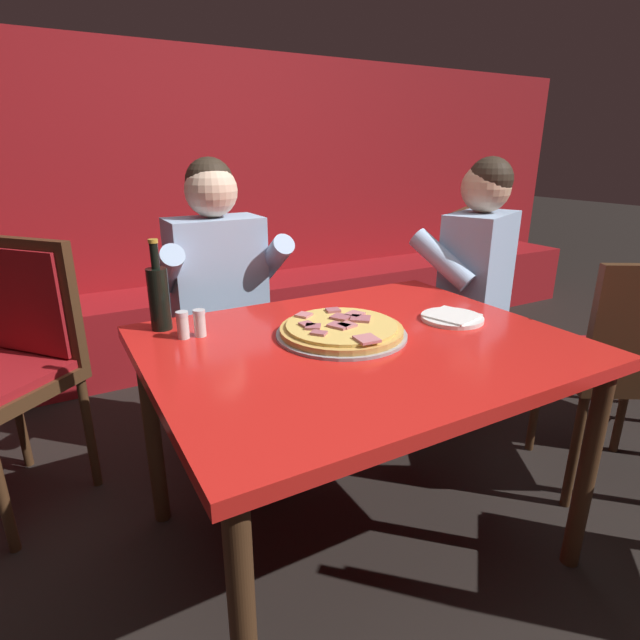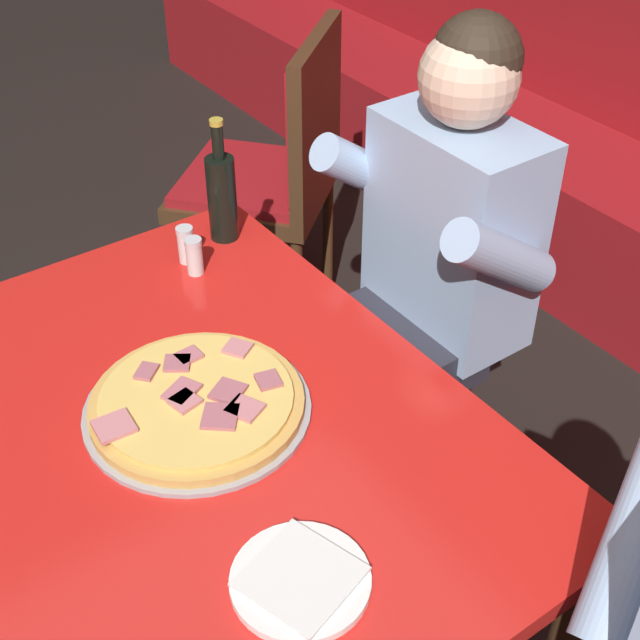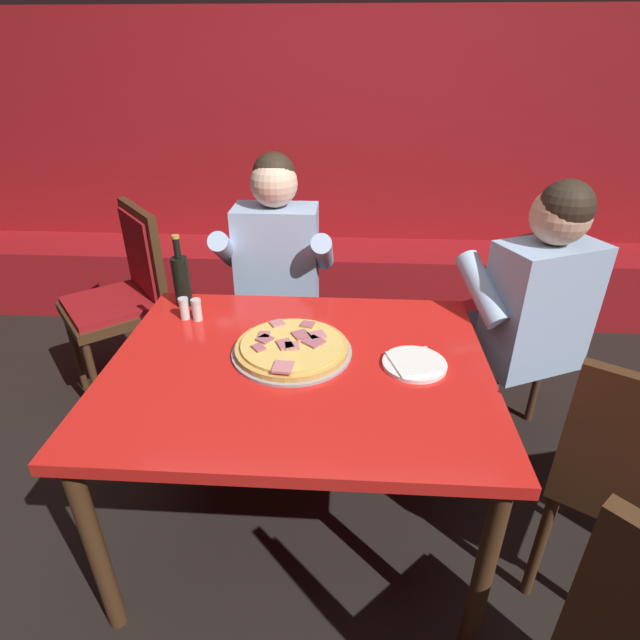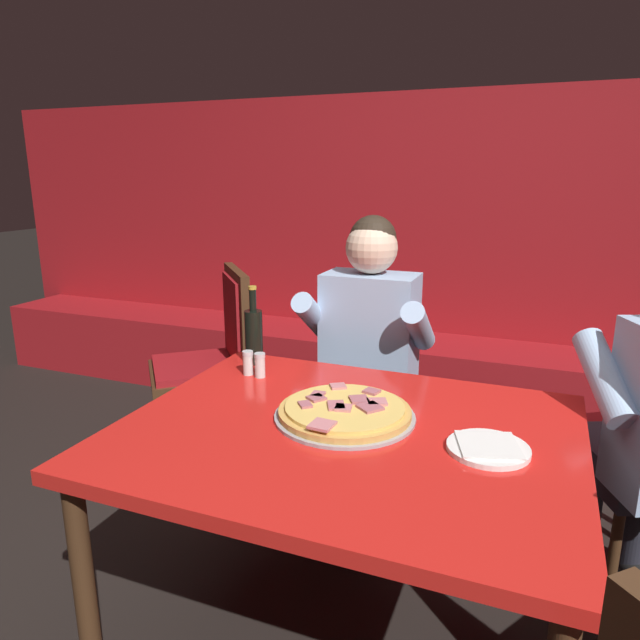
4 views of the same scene
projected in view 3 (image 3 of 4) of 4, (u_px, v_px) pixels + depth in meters
ground_plane at (302, 519)px, 2.00m from camera, size 24.00×24.00×0.00m
booth_wall_panel at (329, 166)px, 3.46m from camera, size 6.80×0.16×1.90m
booth_bench at (326, 279)px, 3.52m from camera, size 6.46×0.48×0.46m
main_dining_table at (299, 382)px, 1.68m from camera, size 1.25×1.00×0.75m
pizza at (292, 348)px, 1.69m from camera, size 0.41×0.41×0.05m
plate_white_paper at (414, 364)px, 1.62m from camera, size 0.21×0.21×0.02m
beer_bottle at (181, 279)px, 1.97m from camera, size 0.07×0.07×0.29m
shaker_black_pepper at (197, 311)px, 1.89m from camera, size 0.04×0.04×0.09m
shaker_red_pepper_flakes at (184, 309)px, 1.90m from camera, size 0.04×0.04×0.09m
diner_seated_blue_shirt at (275, 283)px, 2.31m from camera, size 0.53×0.53×1.27m
dining_chair_by_booth at (125, 290)px, 2.51m from camera, size 0.62×0.62×1.00m
dining_chair_far_left at (505, 316)px, 2.26m from camera, size 0.61×0.61×1.03m
diner_standing_companion at (520, 315)px, 2.03m from camera, size 0.60×0.62×1.27m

